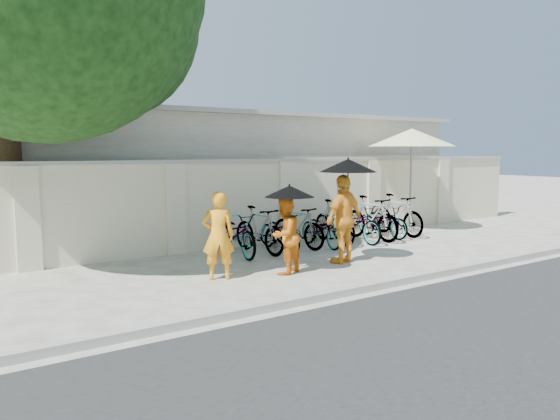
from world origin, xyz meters
TOP-DOWN VIEW (x-y plane):
  - ground at (0.00, 0.00)m, footprint 80.00×80.00m
  - kerb at (0.00, -1.70)m, footprint 40.00×0.16m
  - compound_wall at (1.00, 3.20)m, footprint 20.00×0.30m
  - building_behind at (2.00, 7.00)m, footprint 14.00×6.00m
  - monk_left at (-1.37, 0.42)m, footprint 0.68×0.58m
  - monk_center at (-0.15, 0.11)m, footprint 0.86×0.78m
  - parasol_center at (-0.10, 0.03)m, footprint 0.93×0.93m
  - monk_right at (1.42, 0.23)m, footprint 1.13×0.66m
  - parasol_right at (1.44, 0.15)m, footprint 1.16×1.16m
  - patio_umbrella at (5.88, 2.46)m, footprint 3.16×3.16m
  - bike_0 at (0.00, 2.11)m, footprint 0.81×1.90m
  - bike_1 at (0.56, 2.08)m, footprint 0.63×1.78m
  - bike_2 at (1.11, 2.05)m, footprint 0.68×1.69m
  - bike_3 at (1.66, 2.11)m, footprint 0.69×1.73m
  - bike_4 at (2.22, 1.93)m, footprint 0.71×1.67m
  - bike_5 at (2.77, 2.11)m, footprint 0.74×1.84m
  - bike_6 at (3.33, 1.95)m, footprint 0.65×1.82m
  - bike_7 at (3.88, 1.97)m, footprint 0.56×1.89m
  - bike_8 at (4.44, 2.11)m, footprint 0.70×1.70m
  - bike_9 at (4.99, 2.11)m, footprint 0.57×1.87m

SIDE VIEW (x-z plane):
  - ground at x=0.00m, z-range 0.00..0.00m
  - kerb at x=0.00m, z-range 0.00..0.12m
  - bike_4 at x=2.22m, z-range 0.00..0.86m
  - bike_2 at x=1.11m, z-range 0.00..0.87m
  - bike_8 at x=4.44m, z-range 0.00..0.87m
  - bike_6 at x=3.33m, z-range 0.00..0.96m
  - bike_0 at x=0.00m, z-range 0.00..0.97m
  - bike_3 at x=1.66m, z-range 0.00..1.01m
  - bike_1 at x=0.56m, z-range 0.00..1.05m
  - bike_5 at x=2.77m, z-range 0.00..1.07m
  - bike_9 at x=4.99m, z-range 0.00..1.12m
  - bike_7 at x=3.88m, z-range 0.00..1.13m
  - monk_center at x=-0.15m, z-range 0.00..1.45m
  - monk_left at x=-1.37m, z-range 0.00..1.58m
  - monk_right at x=1.42m, z-range 0.00..1.81m
  - compound_wall at x=1.00m, z-range 0.00..2.00m
  - parasol_center at x=-0.10m, z-range 1.13..1.95m
  - building_behind at x=2.00m, z-range 0.00..3.20m
  - parasol_right at x=1.44m, z-range 1.44..2.53m
  - patio_umbrella at x=5.88m, z-range 1.16..4.05m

